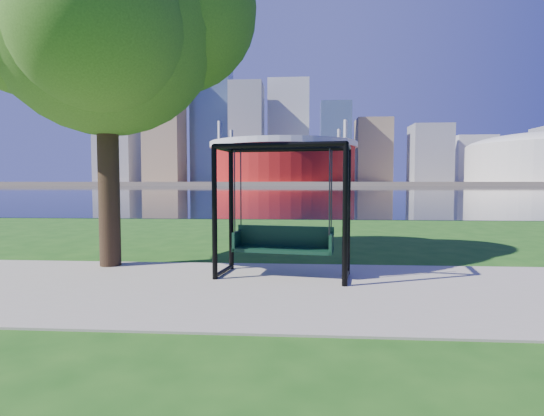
{
  "coord_description": "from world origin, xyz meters",
  "views": [
    {
      "loc": [
        0.42,
        -7.01,
        1.68
      ],
      "look_at": [
        -0.07,
        0.0,
        1.25
      ],
      "focal_mm": 28.0,
      "sensor_mm": 36.0,
      "label": 1
    }
  ],
  "objects": [
    {
      "name": "swing",
      "position": [
        0.1,
        0.35,
        1.13
      ],
      "size": [
        2.4,
        1.32,
        2.33
      ],
      "rotation": [
        0.0,
        0.0,
        -0.15
      ],
      "color": "black",
      "rests_on": "ground"
    },
    {
      "name": "ground",
      "position": [
        0.0,
        0.0,
        0.0
      ],
      "size": [
        900.0,
        900.0,
        0.0
      ],
      "primitive_type": "plane",
      "color": "#1E5114",
      "rests_on": "ground"
    },
    {
      "name": "skyline",
      "position": [
        -4.27,
        319.39,
        35.89
      ],
      "size": [
        392.0,
        66.0,
        96.5
      ],
      "color": "gray",
      "rests_on": "far_bank"
    },
    {
      "name": "park_tree",
      "position": [
        -3.43,
        1.16,
        4.96
      ],
      "size": [
        5.75,
        5.19,
        7.14
      ],
      "color": "black",
      "rests_on": "ground"
    },
    {
      "name": "path",
      "position": [
        0.0,
        -0.5,
        0.01
      ],
      "size": [
        120.0,
        4.0,
        0.03
      ],
      "primitive_type": "cube",
      "color": "#9E937F",
      "rests_on": "ground"
    },
    {
      "name": "far_bank",
      "position": [
        0.0,
        306.0,
        1.0
      ],
      "size": [
        900.0,
        228.0,
        2.0
      ],
      "primitive_type": "cube",
      "color": "#937F60",
      "rests_on": "ground"
    },
    {
      "name": "river",
      "position": [
        0.0,
        102.0,
        0.01
      ],
      "size": [
        900.0,
        180.0,
        0.02
      ],
      "primitive_type": "cube",
      "color": "black",
      "rests_on": "ground"
    },
    {
      "name": "stadium",
      "position": [
        -10.0,
        235.0,
        14.23
      ],
      "size": [
        83.0,
        83.0,
        32.0
      ],
      "color": "maroon",
      "rests_on": "far_bank"
    }
  ]
}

